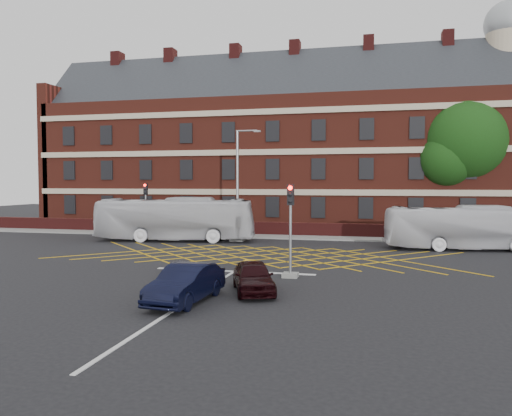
% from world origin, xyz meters
% --- Properties ---
extents(ground, '(120.00, 120.00, 0.00)m').
position_xyz_m(ground, '(0.00, 0.00, 0.00)').
color(ground, black).
rests_on(ground, ground).
extents(victorian_building, '(51.00, 12.17, 20.40)m').
position_xyz_m(victorian_building, '(0.25, 22.00, 7.84)').
color(victorian_building, '#5D2218').
rests_on(victorian_building, ground).
extents(boundary_wall, '(56.00, 0.50, 1.10)m').
position_xyz_m(boundary_wall, '(0.00, 13.00, 0.55)').
color(boundary_wall, '#471413').
rests_on(boundary_wall, ground).
extents(far_pavement, '(60.00, 3.00, 0.12)m').
position_xyz_m(far_pavement, '(0.00, 12.00, 0.06)').
color(far_pavement, slate).
rests_on(far_pavement, ground).
extents(box_junction_hatching, '(8.22, 8.22, 0.02)m').
position_xyz_m(box_junction_hatching, '(0.00, 2.00, 0.01)').
color(box_junction_hatching, '#CC990C').
rests_on(box_junction_hatching, ground).
extents(stop_line, '(8.00, 0.30, 0.02)m').
position_xyz_m(stop_line, '(0.00, -3.50, 0.01)').
color(stop_line, silver).
rests_on(stop_line, ground).
extents(centre_line, '(0.15, 14.00, 0.02)m').
position_xyz_m(centre_line, '(0.00, -10.00, 0.01)').
color(centre_line, silver).
rests_on(centre_line, ground).
extents(bus_left, '(11.93, 4.29, 3.25)m').
position_xyz_m(bus_left, '(-7.74, 7.78, 1.63)').
color(bus_left, silver).
rests_on(bus_left, ground).
extents(bus_right, '(10.52, 3.70, 2.87)m').
position_xyz_m(bus_right, '(12.50, 7.50, 1.43)').
color(bus_right, silver).
rests_on(bus_right, ground).
extents(car_navy, '(1.81, 4.28, 1.37)m').
position_xyz_m(car_navy, '(-0.04, -9.87, 0.69)').
color(car_navy, black).
rests_on(car_navy, ground).
extents(car_maroon, '(2.65, 3.96, 1.25)m').
position_xyz_m(car_maroon, '(1.99, -7.75, 0.63)').
color(car_maroon, black).
rests_on(car_maroon, ground).
extents(deciduous_tree, '(7.26, 6.82, 11.17)m').
position_xyz_m(deciduous_tree, '(13.82, 17.38, 7.26)').
color(deciduous_tree, black).
rests_on(deciduous_tree, ground).
extents(traffic_light_near, '(0.70, 0.70, 4.27)m').
position_xyz_m(traffic_light_near, '(2.92, -4.32, 1.76)').
color(traffic_light_near, slate).
rests_on(traffic_light_near, ground).
extents(traffic_light_far, '(0.70, 0.70, 4.27)m').
position_xyz_m(traffic_light_far, '(-11.75, 11.20, 1.76)').
color(traffic_light_far, slate).
rests_on(traffic_light_far, ground).
extents(street_lamp, '(2.25, 1.00, 8.20)m').
position_xyz_m(street_lamp, '(-3.15, 8.82, 2.76)').
color(street_lamp, slate).
rests_on(street_lamp, ground).
extents(direction_signs, '(1.10, 0.16, 2.20)m').
position_xyz_m(direction_signs, '(-13.83, 11.46, 1.38)').
color(direction_signs, gray).
rests_on(direction_signs, ground).
extents(utility_cabinet, '(0.46, 0.36, 0.89)m').
position_xyz_m(utility_cabinet, '(1.21, -5.30, 0.44)').
color(utility_cabinet, '#E1A30D').
rests_on(utility_cabinet, ground).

